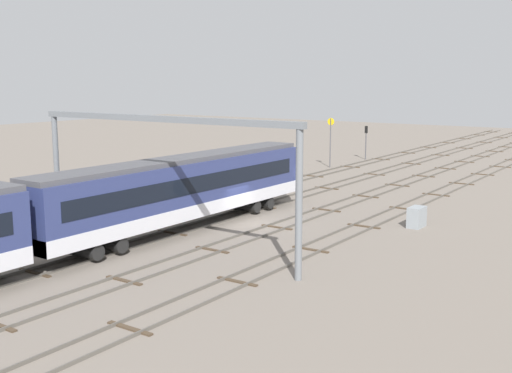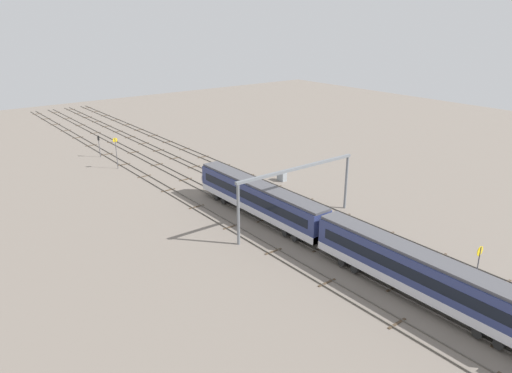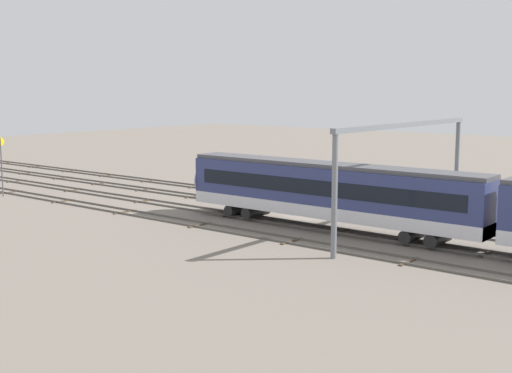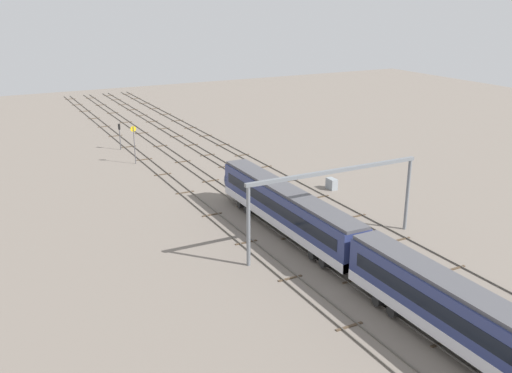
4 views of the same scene
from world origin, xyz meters
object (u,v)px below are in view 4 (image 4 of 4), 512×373
object	(u,v)px
relay_cabinet	(332,184)
signal_light_trackside_approach	(120,133)
speed_sign_near_foreground	(134,140)
overhead_gantry	(335,188)

from	to	relation	value
relay_cabinet	signal_light_trackside_approach	bearing A→B (deg)	30.35
signal_light_trackside_approach	relay_cabinet	size ratio (longest dim) A/B	2.75
speed_sign_near_foreground	relay_cabinet	world-z (taller)	speed_sign_near_foreground
overhead_gantry	speed_sign_near_foreground	distance (m)	38.80
overhead_gantry	signal_light_trackside_approach	world-z (taller)	overhead_gantry
speed_sign_near_foreground	signal_light_trackside_approach	xyz separation A→B (m)	(9.15, -0.18, -0.77)
speed_sign_near_foreground	signal_light_trackside_approach	distance (m)	9.18
signal_light_trackside_approach	speed_sign_near_foreground	bearing A→B (deg)	178.84
signal_light_trackside_approach	relay_cabinet	world-z (taller)	signal_light_trackside_approach
signal_light_trackside_approach	relay_cabinet	xyz separation A→B (m)	(-32.24, -18.88, -2.09)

